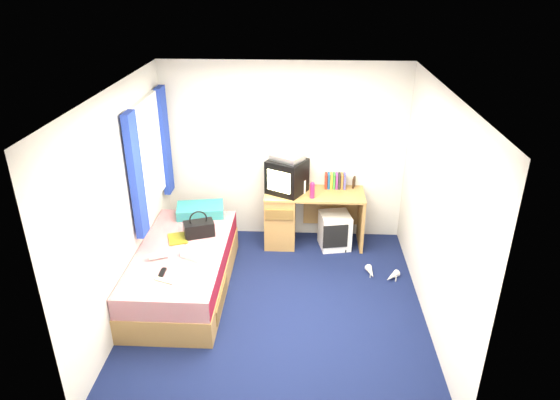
{
  "coord_description": "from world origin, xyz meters",
  "views": [
    {
      "loc": [
        0.26,
        -4.54,
        3.43
      ],
      "look_at": [
        -0.01,
        0.7,
        0.97
      ],
      "focal_mm": 32.0,
      "sensor_mm": 36.0,
      "label": 1
    }
  ],
  "objects_px": {
    "pink_water_bottle": "(312,191)",
    "white_heels": "(381,274)",
    "pillow": "(200,210)",
    "remote_control": "(162,272)",
    "magazine": "(178,239)",
    "water_bottle": "(159,256)",
    "vcr": "(287,157)",
    "handbag": "(199,228)",
    "colour_swatch_fan": "(164,280)",
    "picture_frame": "(354,182)",
    "aerosol_can": "(304,187)",
    "crt_tv": "(287,176)",
    "storage_cube": "(335,230)",
    "desk": "(293,215)",
    "towel": "(196,252)",
    "bed": "(184,269)"
  },
  "relations": [
    {
      "from": "remote_control",
      "to": "white_heels",
      "type": "height_order",
      "value": "remote_control"
    },
    {
      "from": "picture_frame",
      "to": "colour_swatch_fan",
      "type": "bearing_deg",
      "value": -119.67
    },
    {
      "from": "bed",
      "to": "vcr",
      "type": "height_order",
      "value": "vcr"
    },
    {
      "from": "picture_frame",
      "to": "water_bottle",
      "type": "distance_m",
      "value": 2.76
    },
    {
      "from": "bed",
      "to": "desk",
      "type": "relative_size",
      "value": 1.54
    },
    {
      "from": "storage_cube",
      "to": "remote_control",
      "type": "bearing_deg",
      "value": -150.73
    },
    {
      "from": "bed",
      "to": "magazine",
      "type": "relative_size",
      "value": 7.14
    },
    {
      "from": "crt_tv",
      "to": "aerosol_can",
      "type": "bearing_deg",
      "value": 22.26
    },
    {
      "from": "storage_cube",
      "to": "remote_control",
      "type": "xyz_separation_m",
      "value": [
        -1.88,
        -1.58,
        0.31
      ]
    },
    {
      "from": "vcr",
      "to": "water_bottle",
      "type": "height_order",
      "value": "vcr"
    },
    {
      "from": "vcr",
      "to": "picture_frame",
      "type": "distance_m",
      "value": 1.0
    },
    {
      "from": "pillow",
      "to": "picture_frame",
      "type": "distance_m",
      "value": 2.06
    },
    {
      "from": "water_bottle",
      "to": "white_heels",
      "type": "distance_m",
      "value": 2.65
    },
    {
      "from": "magazine",
      "to": "water_bottle",
      "type": "bearing_deg",
      "value": -103.2
    },
    {
      "from": "pillow",
      "to": "handbag",
      "type": "distance_m",
      "value": 0.55
    },
    {
      "from": "magazine",
      "to": "towel",
      "type": "bearing_deg",
      "value": -50.35
    },
    {
      "from": "picture_frame",
      "to": "magazine",
      "type": "xyz_separation_m",
      "value": [
        -2.13,
        -1.15,
        -0.27
      ]
    },
    {
      "from": "pillow",
      "to": "remote_control",
      "type": "xyz_separation_m",
      "value": [
        -0.13,
        -1.36,
        -0.05
      ]
    },
    {
      "from": "vcr",
      "to": "towel",
      "type": "distance_m",
      "value": 1.74
    },
    {
      "from": "desk",
      "to": "handbag",
      "type": "distance_m",
      "value": 1.4
    },
    {
      "from": "crt_tv",
      "to": "towel",
      "type": "distance_m",
      "value": 1.66
    },
    {
      "from": "pillow",
      "to": "vcr",
      "type": "height_order",
      "value": "vcr"
    },
    {
      "from": "remote_control",
      "to": "desk",
      "type": "bearing_deg",
      "value": 51.64
    },
    {
      "from": "colour_swatch_fan",
      "to": "magazine",
      "type": "bearing_deg",
      "value": 94.62
    },
    {
      "from": "water_bottle",
      "to": "picture_frame",
      "type": "bearing_deg",
      "value": 35.41
    },
    {
      "from": "bed",
      "to": "pink_water_bottle",
      "type": "relative_size",
      "value": 10.23
    },
    {
      "from": "white_heels",
      "to": "remote_control",
      "type": "bearing_deg",
      "value": -160.54
    },
    {
      "from": "vcr",
      "to": "colour_swatch_fan",
      "type": "height_order",
      "value": "vcr"
    },
    {
      "from": "magazine",
      "to": "water_bottle",
      "type": "distance_m",
      "value": 0.45
    },
    {
      "from": "pink_water_bottle",
      "to": "colour_swatch_fan",
      "type": "bearing_deg",
      "value": -132.66
    },
    {
      "from": "pink_water_bottle",
      "to": "white_heels",
      "type": "relative_size",
      "value": 0.47
    },
    {
      "from": "pillow",
      "to": "crt_tv",
      "type": "bearing_deg",
      "value": 15.52
    },
    {
      "from": "pillow",
      "to": "towel",
      "type": "xyz_separation_m",
      "value": [
        0.14,
        -1.0,
        -0.02
      ]
    },
    {
      "from": "aerosol_can",
      "to": "crt_tv",
      "type": "bearing_deg",
      "value": 174.05
    },
    {
      "from": "water_bottle",
      "to": "magazine",
      "type": "bearing_deg",
      "value": 76.8
    },
    {
      "from": "water_bottle",
      "to": "colour_swatch_fan",
      "type": "bearing_deg",
      "value": -67.69
    },
    {
      "from": "pink_water_bottle",
      "to": "remote_control",
      "type": "relative_size",
      "value": 1.22
    },
    {
      "from": "handbag",
      "to": "remote_control",
      "type": "relative_size",
      "value": 2.45
    },
    {
      "from": "pink_water_bottle",
      "to": "towel",
      "type": "relative_size",
      "value": 0.74
    },
    {
      "from": "vcr",
      "to": "pink_water_bottle",
      "type": "distance_m",
      "value": 0.53
    },
    {
      "from": "aerosol_can",
      "to": "desk",
      "type": "bearing_deg",
      "value": 169.92
    },
    {
      "from": "storage_cube",
      "to": "picture_frame",
      "type": "height_order",
      "value": "picture_frame"
    },
    {
      "from": "colour_swatch_fan",
      "to": "handbag",
      "type": "bearing_deg",
      "value": 80.09
    },
    {
      "from": "handbag",
      "to": "pink_water_bottle",
      "type": "bearing_deg",
      "value": 5.97
    },
    {
      "from": "colour_swatch_fan",
      "to": "crt_tv",
      "type": "bearing_deg",
      "value": 56.99
    },
    {
      "from": "pillow",
      "to": "desk",
      "type": "bearing_deg",
      "value": 14.39
    },
    {
      "from": "towel",
      "to": "handbag",
      "type": "bearing_deg",
      "value": 96.47
    },
    {
      "from": "towel",
      "to": "water_bottle",
      "type": "relative_size",
      "value": 1.33
    },
    {
      "from": "vcr",
      "to": "pink_water_bottle",
      "type": "relative_size",
      "value": 1.96
    },
    {
      "from": "pink_water_bottle",
      "to": "water_bottle",
      "type": "bearing_deg",
      "value": -144.06
    }
  ]
}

